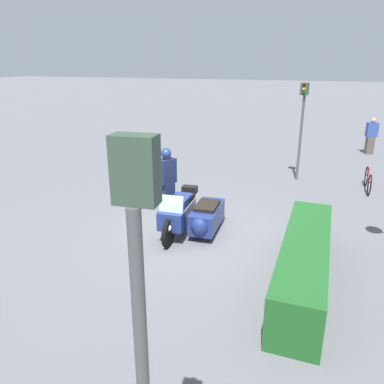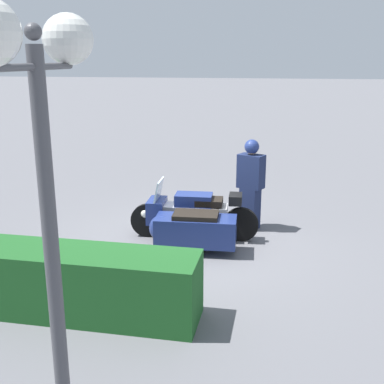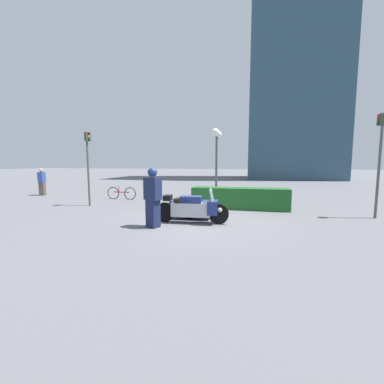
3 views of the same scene
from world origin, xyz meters
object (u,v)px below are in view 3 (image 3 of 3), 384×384
traffic_light_far (88,158)px  bicycle_parked (122,193)px  police_motorcycle (194,207)px  twin_lamp_post (217,143)px  hedge_bush_curbside (240,198)px  traffic_light_near (379,151)px  officer_rider (153,196)px  pedestrian_bystander (42,182)px

traffic_light_far → bicycle_parked: (0.36, 2.32, -1.89)m
police_motorcycle → twin_lamp_post: (0.05, 5.14, 2.56)m
hedge_bush_curbside → traffic_light_near: 5.29m
officer_rider → traffic_light_far: bearing=77.8°
hedge_bush_curbside → twin_lamp_post: 3.77m
officer_rider → twin_lamp_post: 6.71m
hedge_bush_curbside → traffic_light_far: traffic_light_far is taller
police_motorcycle → bicycle_parked: police_motorcycle is taller
traffic_light_near → pedestrian_bystander: (-16.97, 2.82, -1.57)m
traffic_light_near → bicycle_parked: size_ratio=2.17×
twin_lamp_post → traffic_light_near: bearing=-27.4°
police_motorcycle → pedestrian_bystander: pedestrian_bystander is taller
traffic_light_near → traffic_light_far: traffic_light_near is taller
hedge_bush_curbside → traffic_light_near: (4.85, -0.83, 1.94)m
twin_lamp_post → traffic_light_near: twin_lamp_post is taller
officer_rider → traffic_light_near: size_ratio=0.50×
traffic_light_near → traffic_light_far: 11.71m
police_motorcycle → traffic_light_far: size_ratio=0.73×
officer_rider → traffic_light_far: size_ratio=0.55×
traffic_light_far → bicycle_parked: size_ratio=1.99×
pedestrian_bystander → bicycle_parked: (5.62, -0.43, -0.50)m
traffic_light_far → police_motorcycle: bearing=-6.2°
police_motorcycle → traffic_light_near: 6.83m
traffic_light_far → pedestrian_bystander: bearing=166.3°
traffic_light_near → bicycle_parked: traffic_light_near is taller
police_motorcycle → hedge_bush_curbside: size_ratio=0.60×
officer_rider → pedestrian_bystander: 11.34m
officer_rider → twin_lamp_post: size_ratio=0.50×
hedge_bush_curbside → traffic_light_far: 7.13m
traffic_light_near → traffic_light_far: bearing=-5.7°
traffic_light_near → officer_rider: bearing=17.6°
pedestrian_bystander → traffic_light_near: bearing=-26.3°
traffic_light_far → pedestrian_bystander: traffic_light_far is taller
traffic_light_near → traffic_light_far: (-11.71, 0.07, -0.18)m
police_motorcycle → traffic_light_far: (-5.45, 1.99, 1.75)m
officer_rider → twin_lamp_post: bearing=13.6°
hedge_bush_curbside → traffic_light_far: size_ratio=1.23×
police_motorcycle → officer_rider: bearing=-135.4°
pedestrian_bystander → bicycle_parked: 5.66m
hedge_bush_curbside → traffic_light_near: size_ratio=1.12×
police_motorcycle → officer_rider: 1.63m
hedge_bush_curbside → twin_lamp_post: size_ratio=1.11×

